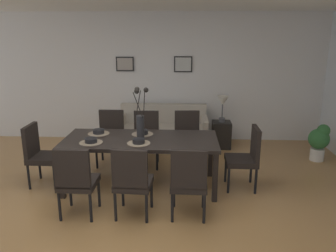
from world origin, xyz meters
name	(u,v)px	position (x,y,z in m)	size (l,w,h in m)	color
ground_plane	(121,215)	(0.00, 0.00, 0.00)	(9.00, 9.00, 0.00)	#A87A47
back_wall_panel	(147,78)	(0.00, 3.25, 1.30)	(9.00, 0.10, 2.60)	silver
dining_table	(141,143)	(0.15, 0.84, 0.67)	(2.20, 0.96, 0.74)	black
dining_chair_near_left	(76,179)	(-0.52, -0.06, 0.51)	(0.45, 0.45, 0.92)	black
dining_chair_near_right	(111,135)	(-0.48, 1.76, 0.51)	(0.45, 0.45, 0.92)	black
dining_chair_far_left	(132,179)	(0.16, -0.04, 0.51)	(0.47, 0.47, 0.92)	black
dining_chair_far_right	(146,136)	(0.14, 1.72, 0.51)	(0.46, 0.46, 0.92)	black
dining_chair_mid_left	(189,179)	(0.84, -0.02, 0.51)	(0.45, 0.45, 0.92)	black
dining_chair_mid_right	(187,136)	(0.83, 1.76, 0.51)	(0.47, 0.47, 0.92)	black
dining_chair_head_west	(40,152)	(-1.35, 0.85, 0.51)	(0.44, 0.44, 0.92)	black
dining_chair_head_east	(247,155)	(1.68, 0.86, 0.51)	(0.44, 0.44, 0.92)	black
centerpiece_vase	(140,119)	(0.16, 0.85, 1.02)	(0.21, 0.23, 0.73)	#232326
placemat_near_left	(91,142)	(-0.51, 0.63, 0.74)	(0.32, 0.32, 0.01)	#7F705B
bowl_near_left	(91,140)	(-0.51, 0.63, 0.78)	(0.17, 0.17, 0.07)	black
placemat_near_right	(99,133)	(-0.51, 1.06, 0.74)	(0.32, 0.32, 0.01)	#7F705B
bowl_near_right	(99,131)	(-0.51, 1.06, 0.78)	(0.17, 0.17, 0.07)	black
placemat_far_left	(139,143)	(0.15, 0.63, 0.74)	(0.32, 0.32, 0.01)	#7F705B
bowl_far_left	(139,141)	(0.15, 0.63, 0.78)	(0.17, 0.17, 0.07)	black
placemat_far_right	(142,134)	(0.15, 1.06, 0.74)	(0.32, 0.32, 0.01)	#7F705B
bowl_far_right	(142,132)	(0.15, 1.06, 0.78)	(0.17, 0.17, 0.07)	black
sofa	(163,133)	(0.36, 2.70, 0.28)	(1.74, 0.84, 0.80)	#B2A899
side_table	(221,135)	(1.51, 2.68, 0.26)	(0.36, 0.36, 0.52)	black
table_lamp	(223,103)	(1.51, 2.68, 0.89)	(0.22, 0.22, 0.51)	#4C4C51
framed_picture_left	(125,64)	(-0.44, 3.18, 1.58)	(0.36, 0.03, 0.29)	black
framed_picture_center	(183,64)	(0.75, 3.18, 1.58)	(0.37, 0.03, 0.32)	black
potted_plant	(319,140)	(3.16, 2.04, 0.37)	(0.36, 0.36, 0.67)	silver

